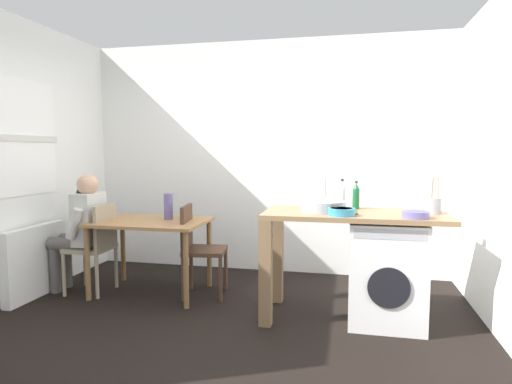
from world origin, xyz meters
The scene contains 18 objects.
ground_plane centered at (0.00, 0.00, 0.00)m, with size 5.46×5.46×0.00m, color black.
wall_back centered at (0.00, 1.75, 1.35)m, with size 4.60×0.10×2.70m, color white.
radiator centered at (-2.02, 0.30, 0.35)m, with size 0.10×0.80×0.70m, color white.
dining_table centered at (-0.95, 0.64, 0.64)m, with size 1.10×0.76×0.74m.
chair_person_seat centered at (-1.50, 0.54, 0.51)m, with size 0.41×0.41×0.90m.
chair_opposite centered at (-0.48, 0.68, 0.51)m, with size 0.45×0.45×0.90m.
seated_person centered at (-1.66, 0.54, 0.67)m, with size 0.50×0.51×1.20m.
kitchen_counter centered at (0.81, 0.38, 0.76)m, with size 1.50×0.68×0.92m.
washing_machine centered at (1.29, 0.37, 0.43)m, with size 0.60×0.61×0.86m.
sink_basin centered at (0.76, 0.38, 0.97)m, with size 0.38×0.38×0.09m, color #9EA0A5.
tap centered at (0.76, 0.56, 1.06)m, with size 0.02×0.02×0.28m, color #B2B2B7.
bottle_tall_green centered at (0.91, 0.59, 1.04)m, with size 0.06×0.06×0.26m.
bottle_squat_brown centered at (1.03, 0.59, 1.03)m, with size 0.06×0.06×0.25m.
mixing_bowl centered at (0.92, 0.18, 0.95)m, with size 0.22×0.22×0.06m.
utensil_crock centered at (1.65, 0.43, 0.99)m, with size 0.11×0.11×0.30m.
colander centered at (1.47, 0.16, 0.95)m, with size 0.20×0.20×0.06m.
vase centered at (-0.80, 0.74, 0.87)m, with size 0.09×0.09×0.26m, color slate.
scissors centered at (0.97, 0.28, 0.92)m, with size 0.15×0.06×0.01m.
Camera 1 is at (0.98, -3.28, 1.44)m, focal length 30.27 mm.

